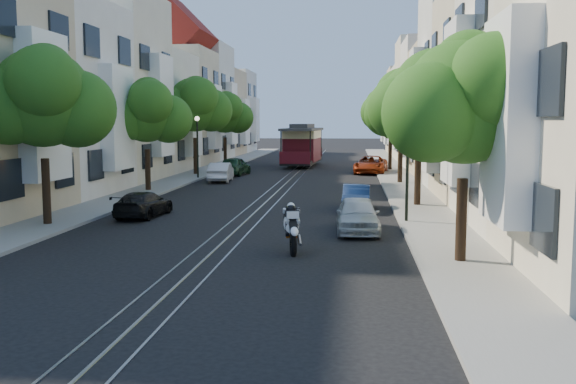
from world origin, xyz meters
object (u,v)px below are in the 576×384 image
(tree_w_a, at_px, (44,100))
(parked_car_w_mid, at_px, (221,172))
(tree_w_b, at_px, (147,113))
(parked_car_w_near, at_px, (143,204))
(tree_e_a, at_px, (467,104))
(lamp_east, at_px, (408,150))
(tree_w_d, at_px, (225,114))
(tree_e_b, at_px, (421,104))
(parked_car_e_far, at_px, (371,165))
(parked_car_e_mid, at_px, (356,197))
(tree_w_c, at_px, (195,106))
(sportbike_rider, at_px, (292,224))
(tree_e_d, at_px, (392,110))
(parked_car_w_far, at_px, (235,166))
(lamp_west, at_px, (197,138))
(cable_car, at_px, (302,143))
(parked_car_e_near, at_px, (357,215))
(tree_e_c, at_px, (402,111))

(tree_w_a, distance_m, parked_car_w_mid, 19.16)
(tree_w_b, relative_size, parked_car_w_near, 1.72)
(tree_e_a, relative_size, parked_car_w_near, 1.72)
(lamp_east, bearing_deg, tree_w_d, 112.80)
(tree_e_b, bearing_deg, parked_car_e_far, 94.99)
(tree_e_a, height_order, lamp_east, tree_e_a)
(parked_car_e_mid, height_order, parked_car_w_near, parked_car_e_mid)
(tree_e_b, bearing_deg, parked_car_w_mid, 135.35)
(tree_w_c, height_order, sportbike_rider, tree_w_c)
(tree_w_a, distance_m, sportbike_rider, 10.92)
(tree_e_a, height_order, parked_car_e_mid, tree_e_a)
(tree_e_d, distance_m, tree_w_a, 32.38)
(tree_w_d, bearing_deg, tree_w_c, -90.00)
(parked_car_e_far, distance_m, parked_car_w_far, 10.31)
(tree_e_b, xyz_separation_m, lamp_west, (-13.56, 13.02, -1.89))
(tree_w_c, relative_size, parked_car_w_mid, 1.86)
(parked_car_w_far, bearing_deg, cable_car, -106.59)
(tree_e_d, bearing_deg, tree_e_b, -90.00)
(tree_e_b, distance_m, tree_w_c, 21.53)
(parked_car_e_near, bearing_deg, parked_car_e_far, 85.40)
(tree_w_b, height_order, parked_car_w_far, tree_w_b)
(tree_w_d, bearing_deg, sportbike_rider, -75.82)
(tree_e_c, bearing_deg, parked_car_e_near, -99.00)
(lamp_west, xyz_separation_m, parked_car_w_mid, (1.90, -1.51, -2.22))
(cable_car, height_order, parked_car_w_far, cable_car)
(lamp_east, xyz_separation_m, cable_car, (-6.48, 31.35, -0.84))
(parked_car_e_far, relative_size, parked_car_w_far, 1.21)
(parked_car_w_near, xyz_separation_m, parked_car_w_far, (0.00, 20.73, 0.15))
(tree_w_b, distance_m, tree_w_c, 11.02)
(tree_w_c, bearing_deg, cable_car, 56.17)
(tree_e_b, relative_size, tree_e_d, 0.98)
(tree_w_a, height_order, parked_car_w_far, tree_w_a)
(parked_car_e_near, bearing_deg, cable_car, 95.83)
(sportbike_rider, xyz_separation_m, cable_car, (-2.56, 37.05, 1.17))
(lamp_west, height_order, parked_car_w_mid, lamp_west)
(parked_car_e_near, bearing_deg, parked_car_w_mid, 113.37)
(lamp_west, height_order, parked_car_w_near, lamp_west)
(tree_e_d, relative_size, parked_car_e_mid, 2.02)
(tree_e_c, xyz_separation_m, parked_car_w_mid, (-11.66, 0.52, -3.97))
(lamp_west, bearing_deg, parked_car_w_near, -83.71)
(tree_w_c, xyz_separation_m, lamp_west, (0.84, -2.98, -2.22))
(parked_car_w_near, bearing_deg, cable_car, -93.34)
(tree_e_c, relative_size, lamp_east, 1.57)
(tree_w_a, relative_size, tree_w_b, 1.07)
(tree_w_a, bearing_deg, tree_e_a, -19.15)
(tree_w_c, distance_m, parked_car_e_mid, 21.22)
(parked_car_e_mid, bearing_deg, tree_e_d, 84.83)
(tree_w_a, distance_m, tree_w_d, 34.00)
(tree_e_b, xyz_separation_m, tree_w_a, (-14.40, -7.00, 0.00))
(tree_e_d, relative_size, tree_w_c, 0.97)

